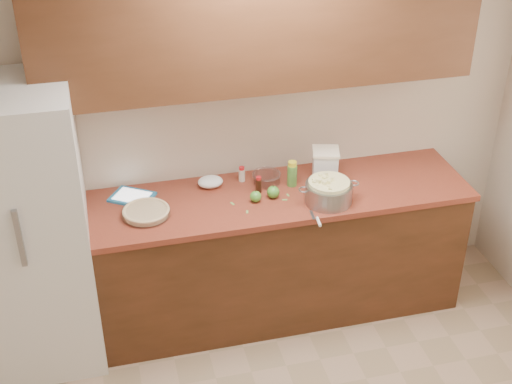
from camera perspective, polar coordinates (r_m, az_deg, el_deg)
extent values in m
plane|color=beige|center=(4.58, -0.34, 5.90)|extent=(3.60, 0.00, 3.60)
cube|color=#502816|center=(4.75, 0.62, -5.17)|extent=(2.60, 0.65, 0.88)
cube|color=#964429|center=(4.49, 0.65, -0.45)|extent=(2.64, 0.68, 0.04)
cube|color=#502B18|center=(4.18, 0.19, 12.99)|extent=(2.60, 0.34, 0.70)
cube|color=silver|center=(4.38, -17.81, -3.04)|extent=(0.70, 0.70, 1.80)
cylinder|color=silver|center=(4.32, -8.77, -1.65)|extent=(0.29, 0.29, 0.04)
cylinder|color=beige|center=(4.32, -8.78, -1.63)|extent=(0.26, 0.26, 0.03)
torus|color=beige|center=(4.31, -8.79, -1.46)|extent=(0.28, 0.28, 0.02)
cylinder|color=gray|center=(4.41, 5.83, -0.07)|extent=(0.29, 0.29, 0.12)
torus|color=gray|center=(4.34, 3.85, 0.19)|extent=(0.07, 0.07, 0.01)
torus|color=gray|center=(4.43, 7.83, 0.70)|extent=(0.07, 0.07, 0.01)
cylinder|color=#F5ECA5|center=(4.40, 5.84, 0.11)|extent=(0.25, 0.25, 0.13)
cube|color=white|center=(4.63, 5.55, 2.11)|extent=(0.19, 0.19, 0.19)
cube|color=#FAE7C8|center=(4.58, 5.61, 3.24)|extent=(0.21, 0.21, 0.02)
cube|color=teal|center=(4.51, -9.88, -0.39)|extent=(0.32, 0.30, 0.02)
cube|color=white|center=(4.51, -9.89, -0.30)|extent=(0.26, 0.24, 0.00)
cube|color=gray|center=(4.30, 4.53, -1.83)|extent=(0.03, 0.10, 0.00)
cylinder|color=white|center=(4.22, 5.04, -2.39)|extent=(0.03, 0.09, 0.02)
cylinder|color=#4C8C38|center=(4.56, 2.90, 1.33)|extent=(0.06, 0.06, 0.14)
cylinder|color=yellow|center=(4.51, 2.93, 2.27)|extent=(0.05, 0.05, 0.03)
cylinder|color=beige|center=(4.61, -1.14, 1.36)|extent=(0.04, 0.04, 0.08)
cylinder|color=red|center=(4.59, -1.15, 1.91)|extent=(0.04, 0.04, 0.02)
cylinder|color=black|center=(4.49, 0.20, 0.51)|extent=(0.04, 0.04, 0.09)
cylinder|color=red|center=(4.46, 0.21, 1.12)|extent=(0.03, 0.03, 0.02)
cylinder|color=silver|center=(4.60, 0.84, 1.12)|extent=(0.18, 0.18, 0.07)
torus|color=silver|center=(4.58, 0.84, 1.45)|extent=(0.19, 0.19, 0.01)
ellipsoid|color=white|center=(4.57, -3.67, 0.83)|extent=(0.18, 0.16, 0.07)
sphere|color=#478F2E|center=(4.40, -0.03, -0.37)|extent=(0.07, 0.07, 0.07)
cylinder|color=#3F2D19|center=(4.37, -0.03, 0.10)|extent=(0.01, 0.01, 0.01)
sphere|color=#478F2E|center=(4.44, 1.39, 0.00)|extent=(0.08, 0.08, 0.08)
cylinder|color=#3F2D19|center=(4.41, 1.39, 0.50)|extent=(0.01, 0.01, 0.01)
cube|color=#7BAA52|center=(4.43, 2.31, -0.63)|extent=(0.03, 0.02, 0.00)
cube|color=#7BAA52|center=(4.48, 2.57, -0.24)|extent=(0.01, 0.03, 0.00)
cube|color=#7BAA52|center=(4.31, -0.71, -1.60)|extent=(0.02, 0.03, 0.00)
cube|color=#7BAA52|center=(4.39, -1.90, -0.93)|extent=(0.02, 0.04, 0.00)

